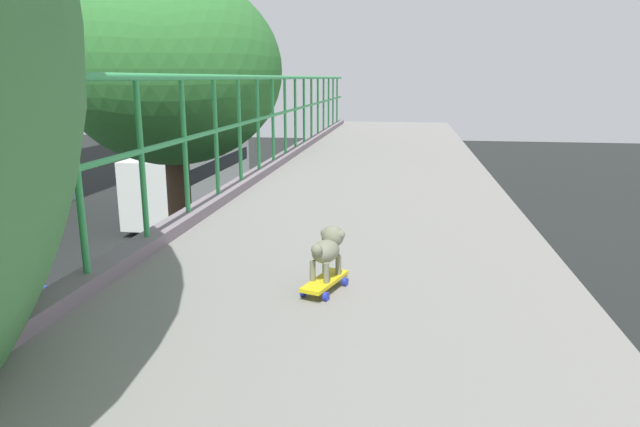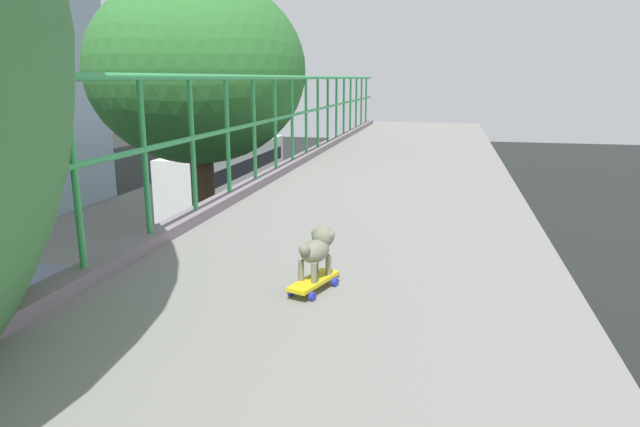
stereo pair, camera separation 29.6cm
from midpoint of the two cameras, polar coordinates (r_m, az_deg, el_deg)
overpass_deck at (r=2.72m, az=-1.62°, el=-19.09°), size 3.14×29.92×0.36m
car_blue_fourth at (r=16.56m, az=-28.10°, el=-8.74°), size 1.98×4.39×1.52m
city_bus at (r=29.39m, az=-8.82°, el=4.11°), size 2.51×11.53×3.19m
roadside_tree_mid at (r=10.46m, az=-11.46°, el=13.51°), size 3.83×3.83×8.30m
toy_skateboard at (r=3.50m, az=1.79°, el=-6.94°), size 0.27×0.45×0.08m
small_dog at (r=3.50m, az=2.18°, el=-3.40°), size 0.22×0.34×0.31m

